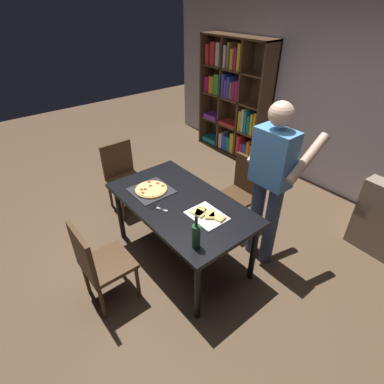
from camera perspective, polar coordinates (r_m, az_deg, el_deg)
name	(u,v)px	position (r m, az deg, el deg)	size (l,w,h in m)	color
ground_plane	(182,255)	(3.49, -1.95, -11.86)	(12.00, 12.00, 0.00)	brown
back_wall	(334,91)	(4.64, 25.36, 17.02)	(6.40, 0.10, 2.80)	#BCB7C6
dining_table	(181,208)	(3.05, -2.19, -3.00)	(1.56, 0.88, 0.75)	black
chair_near_camera	(98,262)	(2.84, -17.50, -12.52)	(0.42, 0.42, 0.90)	#472D19
chair_far_side	(242,189)	(3.67, 9.44, 0.51)	(0.42, 0.42, 0.90)	#472D19
chair_left_end	(123,173)	(4.06, -13.06, 3.57)	(0.42, 0.42, 0.90)	#472D19
bookshelf	(234,101)	(5.45, 7.96, 16.73)	(1.40, 0.35, 1.95)	#513823
person_serving_pizza	(271,178)	(3.00, 14.83, 2.53)	(0.55, 0.54, 1.75)	#38476B
pepperoni_pizza_on_tray	(151,190)	(3.18, -7.76, 0.42)	(0.40, 0.40, 0.04)	#2D2D33
pizza_slices_on_towel	(207,215)	(2.81, 2.84, -4.39)	(0.36, 0.28, 0.03)	white
wine_bottle	(196,236)	(2.43, 0.79, -8.32)	(0.07, 0.07, 0.32)	#194723
kitchen_scissors	(156,208)	(2.93, -6.85, -2.95)	(0.20, 0.13, 0.01)	silver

